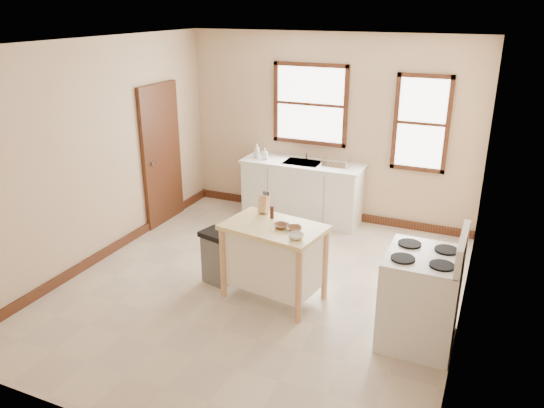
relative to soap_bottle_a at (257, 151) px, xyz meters
The scene contains 23 objects.
floor 2.59m from the soap_bottle_a, 64.26° to the right, with size 5.00×5.00×0.00m, color #BBA794.
ceiling 2.97m from the soap_bottle_a, 64.26° to the right, with size 5.00×5.00×0.00m, color white.
wall_back 1.15m from the soap_bottle_a, 19.03° to the left, with size 4.50×0.04×2.80m, color #CEB087.
wall_left 2.49m from the soap_bottle_a, 119.57° to the right, with size 0.04×5.00×2.80m, color #CEB087.
wall_right 3.94m from the soap_bottle_a, 33.14° to the right, with size 0.04×5.00×2.80m, color #CEB087.
window_main 1.08m from the soap_bottle_a, 24.64° to the left, with size 1.17×0.06×1.22m, color #33180D, non-canonical shape.
window_side 2.47m from the soap_bottle_a, ahead, with size 0.77×0.06×1.37m, color #33180D, non-canonical shape.
door_left 1.45m from the soap_bottle_a, 144.36° to the right, with size 0.06×0.90×2.10m, color #33180D.
baseboard_back 1.46m from the soap_bottle_a, 17.53° to the left, with size 4.50×0.04×0.12m, color #33180D.
baseboard_left 2.64m from the soap_bottle_a, 118.96° to the right, with size 0.04×5.00×0.12m, color #33180D.
sink_counter 0.93m from the soap_bottle_a, ahead, with size 1.86×0.62×0.92m, color white, non-canonical shape.
faucet 0.77m from the soap_bottle_a, 17.86° to the left, with size 0.03×0.03×0.22m, color silver.
soap_bottle_a is the anchor object (origin of this frame).
soap_bottle_b 0.16m from the soap_bottle_a, 12.74° to the right, with size 0.08×0.08×0.18m, color #B2B2B2.
dish_rack 1.26m from the soap_bottle_a, ahead, with size 0.40×0.30×0.10m, color silver, non-canonical shape.
kitchen_island 2.68m from the soap_bottle_a, 60.73° to the right, with size 1.09×0.69×0.89m, color #D8C57F, non-canonical shape.
knife_block 2.23m from the soap_bottle_a, 62.72° to the right, with size 0.10×0.10×0.20m, color #DDBE74, non-canonical shape.
pepper_grinder 2.40m from the soap_bottle_a, 60.76° to the right, with size 0.04×0.04×0.15m, color #3F1A11.
bowl_a 2.69m from the soap_bottle_a, 59.20° to the right, with size 0.17×0.17×0.04m, color brown.
bowl_b 2.78m from the soap_bottle_a, 56.49° to the right, with size 0.16×0.16×0.04m, color brown.
bowl_c 2.99m from the soap_bottle_a, 57.01° to the right, with size 0.17×0.17×0.05m, color silver.
trash_bin 2.39m from the soap_bottle_a, 76.99° to the right, with size 0.34×0.29×0.66m, color #60615E, non-canonical shape.
gas_stove 3.86m from the soap_bottle_a, 40.31° to the right, with size 0.76×0.77×1.22m, color white, non-canonical shape.
Camera 1 is at (2.38, -5.04, 3.18)m, focal length 35.00 mm.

